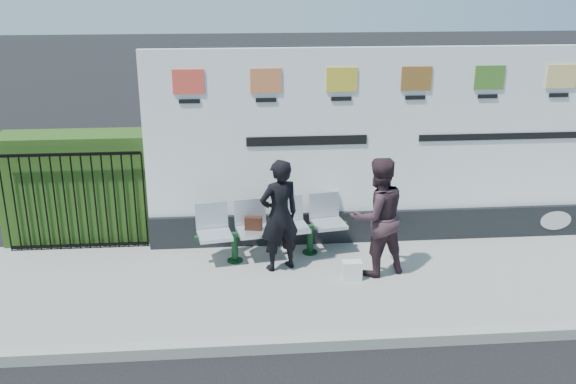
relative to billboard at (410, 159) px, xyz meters
The scene contains 10 objects.
pavement 1.98m from the billboard, 110.32° to the right, with size 14.00×3.00×0.12m, color gray.
kerb 3.19m from the billboard, 99.95° to the right, with size 14.00×0.18×0.14m, color gray.
billboard is the anchor object (origin of this frame).
hedge 5.11m from the billboard, behind, with size 2.35×0.70×1.70m, color #274615.
railing 5.10m from the billboard, behind, with size 2.05×0.06×1.54m, color black, non-canonical shape.
bench 2.46m from the billboard, 165.44° to the right, with size 2.19×0.57×0.47m, color silver, non-canonical shape.
woman_left 2.33m from the billboard, 155.58° to the right, with size 0.59×0.39×1.62m, color black.
woman_right 1.47m from the billboard, 121.95° to the right, with size 0.82×0.64×1.69m, color #332127.
handbag_brown 2.61m from the billboard, 166.01° to the right, with size 0.25×0.11×0.20m, color black.
carrier_bag_white 2.12m from the billboard, 128.87° to the right, with size 0.27×0.16×0.27m, color silver.
Camera 1 is at (-2.17, -5.40, 4.18)m, focal length 40.00 mm.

